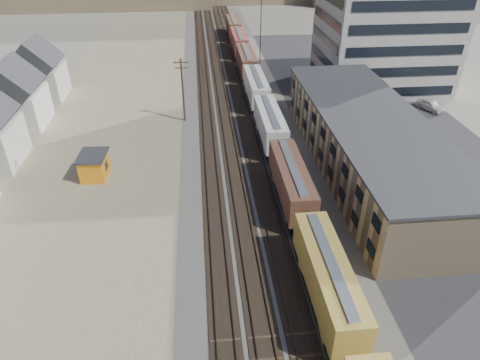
{
  "coord_description": "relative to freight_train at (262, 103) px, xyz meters",
  "views": [
    {
      "loc": [
        -5.99,
        -21.5,
        28.56
      ],
      "look_at": [
        -1.99,
        18.7,
        3.0
      ],
      "focal_mm": 32.0,
      "sensor_mm": 36.0,
      "label": 1
    }
  ],
  "objects": [
    {
      "name": "dirt_yard",
      "position": [
        -23.8,
        -1.24,
        -2.78
      ],
      "size": [
        24.0,
        180.0,
        0.03
      ],
      "primitive_type": "cube",
      "color": "#6C644A",
      "rests_on": "ground"
    },
    {
      "name": "maintenance_shed",
      "position": [
        -23.35,
        -15.19,
        -1.17
      ],
      "size": [
        3.56,
        4.48,
        3.16
      ],
      "color": "orange",
      "rests_on": "ground"
    },
    {
      "name": "utility_pole_north",
      "position": [
        -12.3,
        0.76,
        2.5
      ],
      "size": [
        2.2,
        0.32,
        10.0
      ],
      "color": "#382619",
      "rests_on": "ground"
    },
    {
      "name": "ground",
      "position": [
        -3.8,
        -41.24,
        -2.79
      ],
      "size": [
        300.0,
        300.0,
        0.0
      ],
      "primitive_type": "plane",
      "color": "#6B6356",
      "rests_on": "ground"
    },
    {
      "name": "radio_mast",
      "position": [
        2.2,
        18.76,
        6.33
      ],
      "size": [
        1.2,
        0.16,
        18.0
      ],
      "color": "black",
      "rests_on": "ground"
    },
    {
      "name": "office_tower",
      "position": [
        24.15,
        13.72,
        6.47
      ],
      "size": [
        22.6,
        18.6,
        18.45
      ],
      "color": "#9E998E",
      "rests_on": "ground"
    },
    {
      "name": "ballast_bed",
      "position": [
        -3.8,
        8.76,
        -2.76
      ],
      "size": [
        18.0,
        200.0,
        0.06
      ],
      "primitive_type": "cube",
      "color": "#4C4742",
      "rests_on": "ground"
    },
    {
      "name": "warehouse",
      "position": [
        11.18,
        -16.24,
        0.86
      ],
      "size": [
        12.4,
        40.4,
        7.25
      ],
      "color": "tan",
      "rests_on": "ground"
    },
    {
      "name": "parked_car_red",
      "position": [
        10.13,
        -33.68,
        -2.04
      ],
      "size": [
        3.45,
        4.74,
        1.5
      ],
      "primitive_type": "imported",
      "rotation": [
        0.0,
        0.0,
        0.43
      ],
      "color": "#9A200E",
      "rests_on": "ground"
    },
    {
      "name": "parked_car_far",
      "position": [
        28.74,
        1.05,
        -1.97
      ],
      "size": [
        3.72,
        5.22,
        1.65
      ],
      "primitive_type": "imported",
      "rotation": [
        0.0,
        0.0,
        0.41
      ],
      "color": "silver",
      "rests_on": "ground"
    },
    {
      "name": "asphalt_lot",
      "position": [
        18.2,
        -6.24,
        -2.77
      ],
      "size": [
        26.0,
        120.0,
        0.04
      ],
      "primitive_type": "cube",
      "color": "#232326",
      "rests_on": "ground"
    },
    {
      "name": "rail_tracks",
      "position": [
        -4.35,
        8.76,
        -2.68
      ],
      "size": [
        11.4,
        200.0,
        0.24
      ],
      "color": "black",
      "rests_on": "ground"
    },
    {
      "name": "parked_car_blue",
      "position": [
        22.48,
        11.58,
        -2.11
      ],
      "size": [
        3.84,
        5.4,
        1.37
      ],
      "primitive_type": "imported",
      "rotation": [
        0.0,
        0.0,
        0.36
      ],
      "color": "navy",
      "rests_on": "ground"
    },
    {
      "name": "freight_train",
      "position": [
        0.0,
        0.0,
        0.0
      ],
      "size": [
        3.0,
        119.74,
        4.46
      ],
      "color": "black",
      "rests_on": "ground"
    }
  ]
}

